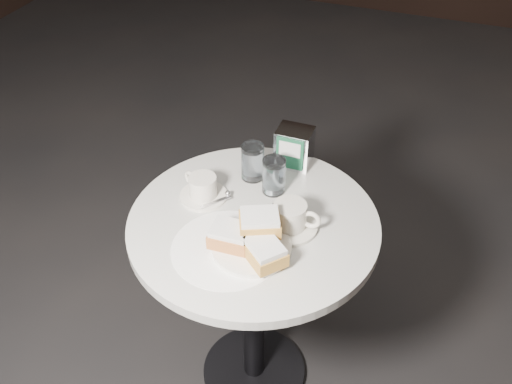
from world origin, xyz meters
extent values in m
plane|color=black|center=(0.00, 0.00, 0.00)|extent=(7.00, 7.00, 0.00)
cylinder|color=black|center=(0.00, 0.00, 0.01)|extent=(0.36, 0.36, 0.03)
cylinder|color=black|center=(0.00, 0.00, 0.36)|extent=(0.07, 0.07, 0.70)
cylinder|color=silver|center=(0.00, 0.00, 0.73)|extent=(0.70, 0.70, 0.03)
cylinder|color=white|center=(-0.02, -0.13, 0.75)|extent=(0.39, 0.39, 0.00)
cylinder|color=white|center=(0.04, -0.11, 0.75)|extent=(0.26, 0.26, 0.02)
cube|color=#C3763C|center=(-0.02, -0.12, 0.78)|extent=(0.11, 0.09, 0.04)
cube|color=white|center=(-0.02, -0.12, 0.81)|extent=(0.10, 0.08, 0.02)
cube|color=gold|center=(0.08, -0.14, 0.78)|extent=(0.13, 0.13, 0.04)
cube|color=white|center=(0.08, -0.14, 0.81)|extent=(0.12, 0.12, 0.02)
cube|color=gold|center=(0.05, -0.08, 0.81)|extent=(0.13, 0.12, 0.04)
cube|color=white|center=(0.05, -0.08, 0.84)|extent=(0.12, 0.11, 0.02)
cylinder|color=white|center=(-0.17, 0.04, 0.75)|extent=(0.18, 0.18, 0.01)
cylinder|color=silver|center=(-0.17, 0.04, 0.79)|extent=(0.11, 0.11, 0.06)
cylinder|color=#996953|center=(-0.17, 0.04, 0.81)|extent=(0.10, 0.10, 0.00)
torus|color=silver|center=(-0.22, 0.06, 0.79)|extent=(0.05, 0.03, 0.05)
cube|color=silver|center=(-0.12, 0.02, 0.76)|extent=(0.07, 0.08, 0.00)
sphere|color=silver|center=(-0.10, 0.06, 0.76)|extent=(0.02, 0.02, 0.02)
cylinder|color=beige|center=(0.10, 0.01, 0.75)|extent=(0.16, 0.16, 0.01)
cylinder|color=silver|center=(0.10, 0.01, 0.79)|extent=(0.09, 0.09, 0.07)
cylinder|color=#996B53|center=(0.10, 0.01, 0.82)|extent=(0.08, 0.08, 0.00)
torus|color=white|center=(0.16, 0.01, 0.79)|extent=(0.06, 0.01, 0.06)
cube|color=#ADADB2|center=(0.04, 0.00, 0.76)|extent=(0.04, 0.11, 0.00)
sphere|color=silver|center=(0.04, 0.06, 0.76)|extent=(0.02, 0.02, 0.02)
cylinder|color=silver|center=(-0.07, 0.18, 0.80)|extent=(0.08, 0.08, 0.11)
cylinder|color=silver|center=(-0.07, 0.18, 0.80)|extent=(0.07, 0.07, 0.10)
cylinder|color=silver|center=(0.01, 0.14, 0.80)|extent=(0.08, 0.08, 0.11)
cylinder|color=silver|center=(0.01, 0.14, 0.80)|extent=(0.07, 0.07, 0.09)
cube|color=silver|center=(0.02, 0.29, 0.81)|extent=(0.11, 0.08, 0.12)
cube|color=#195A3B|center=(0.02, 0.24, 0.81)|extent=(0.08, 0.00, 0.11)
cube|color=white|center=(0.02, 0.24, 0.83)|extent=(0.07, 0.00, 0.05)
camera|label=1|loc=(0.42, -1.09, 1.81)|focal=40.00mm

